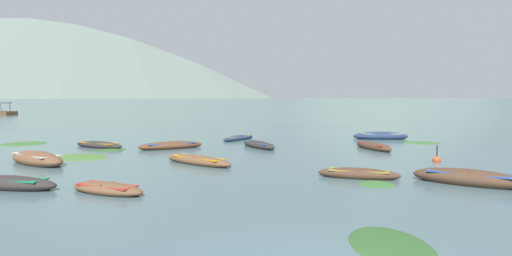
# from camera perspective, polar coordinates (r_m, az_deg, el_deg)

# --- Properties ---
(ground_plane) EXTENTS (6000.00, 6000.00, 0.00)m
(ground_plane) POSITION_cam_1_polar(r_m,az_deg,el_deg) (1506.10, -5.52, 4.40)
(ground_plane) COLOR #476066
(mountain_1) EXTENTS (1821.18, 1821.18, 579.15)m
(mountain_1) POSITION_cam_1_polar(r_m,az_deg,el_deg) (1751.11, -21.98, 13.63)
(mountain_1) COLOR slate
(mountain_1) RESTS_ON ground
(mountain_2) EXTENTS (1068.25, 1068.25, 350.57)m
(mountain_2) POSITION_cam_1_polar(r_m,az_deg,el_deg) (1940.84, -4.87, 9.61)
(mountain_2) COLOR slate
(mountain_2) RESTS_ON ground
(mountain_3) EXTENTS (1404.51, 1404.51, 548.48)m
(mountain_3) POSITION_cam_1_polar(r_m,az_deg,el_deg) (2192.07, 17.31, 11.44)
(mountain_3) COLOR slate
(mountain_3) RESTS_ON ground
(rowboat_0) EXTENTS (4.24, 3.98, 0.79)m
(rowboat_0) POSITION_cam_1_polar(r_m,az_deg,el_deg) (22.93, -29.27, -3.94)
(rowboat_0) COLOR brown
(rowboat_0) RESTS_ON ground
(rowboat_1) EXTENTS (4.53, 2.04, 0.73)m
(rowboat_1) POSITION_cam_1_polar(r_m,az_deg,el_deg) (33.24, 17.66, -1.14)
(rowboat_1) COLOR navy
(rowboat_1) RESTS_ON ground
(rowboat_2) EXTENTS (3.96, 3.80, 0.54)m
(rowboat_2) POSITION_cam_1_polar(r_m,az_deg,el_deg) (20.19, -8.41, -4.70)
(rowboat_2) COLOR brown
(rowboat_2) RESTS_ON ground
(rowboat_3) EXTENTS (3.08, 3.45, 0.43)m
(rowboat_3) POSITION_cam_1_polar(r_m,az_deg,el_deg) (31.14, -2.56, -1.46)
(rowboat_3) COLOR navy
(rowboat_3) RESTS_ON ground
(rowboat_4) EXTENTS (4.02, 3.55, 0.73)m
(rowboat_4) POSITION_cam_1_polar(r_m,az_deg,el_deg) (17.52, 28.54, -6.43)
(rowboat_4) COLOR #4C3323
(rowboat_4) RESTS_ON ground
(rowboat_5) EXTENTS (1.71, 3.72, 0.58)m
(rowboat_5) POSITION_cam_1_polar(r_m,az_deg,el_deg) (26.62, 16.71, -2.58)
(rowboat_5) COLOR #4C3323
(rowboat_5) RESTS_ON ground
(rowboat_6) EXTENTS (2.45, 3.79, 0.55)m
(rowboat_6) POSITION_cam_1_polar(r_m,az_deg,el_deg) (26.35, 0.38, -2.48)
(rowboat_6) COLOR #2D2826
(rowboat_6) RESTS_ON ground
(rowboat_7) EXTENTS (3.48, 2.06, 0.52)m
(rowboat_7) POSITION_cam_1_polar(r_m,az_deg,el_deg) (17.12, 14.69, -6.48)
(rowboat_7) COLOR #4C3323
(rowboat_7) RESTS_ON ground
(rowboat_8) EXTENTS (4.37, 2.31, 0.58)m
(rowboat_8) POSITION_cam_1_polar(r_m,az_deg,el_deg) (17.45, -32.52, -6.79)
(rowboat_8) COLOR #2D2826
(rowboat_8) RESTS_ON ground
(rowboat_9) EXTENTS (4.08, 3.18, 0.52)m
(rowboat_9) POSITION_cam_1_polar(r_m,az_deg,el_deg) (28.44, -21.89, -2.31)
(rowboat_9) COLOR #2D2826
(rowboat_9) RESTS_ON ground
(rowboat_10) EXTENTS (4.43, 2.76, 0.58)m
(rowboat_10) POSITION_cam_1_polar(r_m,az_deg,el_deg) (26.51, -12.29, -2.52)
(rowboat_10) COLOR brown
(rowboat_10) RESTS_ON ground
(rowboat_11) EXTENTS (3.18, 2.37, 0.46)m
(rowboat_11) POSITION_cam_1_polar(r_m,az_deg,el_deg) (15.01, -20.83, -8.26)
(rowboat_11) COLOR brown
(rowboat_11) RESTS_ON ground
(mooring_buoy) EXTENTS (0.42, 0.42, 1.01)m
(mooring_buoy) POSITION_cam_1_polar(r_m,az_deg,el_deg) (22.72, 24.80, -4.22)
(mooring_buoy) COLOR #DB4C1E
(mooring_buoy) RESTS_ON ground
(weed_patch_0) EXTENTS (1.59, 1.52, 0.14)m
(weed_patch_0) POSITION_cam_1_polar(r_m,az_deg,el_deg) (16.09, 17.14, -7.84)
(weed_patch_0) COLOR #38662D
(weed_patch_0) RESTS_ON ground
(weed_patch_1) EXTENTS (4.06, 4.07, 0.14)m
(weed_patch_1) POSITION_cam_1_polar(r_m,az_deg,el_deg) (33.01, -30.70, -2.00)
(weed_patch_1) COLOR #38662D
(weed_patch_1) RESTS_ON ground
(weed_patch_2) EXTENTS (2.96, 2.29, 0.14)m
(weed_patch_2) POSITION_cam_1_polar(r_m,az_deg,el_deg) (31.43, 23.01, -2.02)
(weed_patch_2) COLOR #38662D
(weed_patch_2) RESTS_ON ground
(weed_patch_3) EXTENTS (4.12, 3.75, 0.14)m
(weed_patch_3) POSITION_cam_1_polar(r_m,az_deg,el_deg) (24.24, -24.23, -3.91)
(weed_patch_3) COLOR #477033
(weed_patch_3) RESTS_ON ground
(weed_patch_5) EXTENTS (2.48, 2.10, 0.14)m
(weed_patch_5) POSITION_cam_1_polar(r_m,az_deg,el_deg) (26.68, -20.65, -3.06)
(weed_patch_5) COLOR #2D5628
(weed_patch_5) RESTS_ON ground
(weed_patch_6) EXTENTS (1.98, 2.76, 0.14)m
(weed_patch_6) POSITION_cam_1_polar(r_m,az_deg,el_deg) (9.82, 19.03, -15.93)
(weed_patch_6) COLOR #2D5628
(weed_patch_6) RESTS_ON ground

